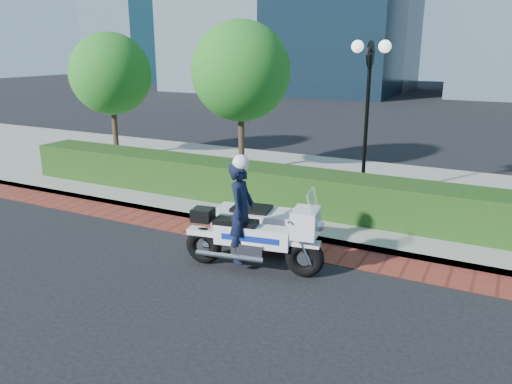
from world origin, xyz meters
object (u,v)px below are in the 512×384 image
at_px(tree_b, 241,71).
at_px(police_motorcycle, 253,225).
at_px(tree_a, 111,74).
at_px(lamppost, 368,96).

height_order(tree_b, police_motorcycle, tree_b).
height_order(tree_a, tree_b, tree_b).
bearing_deg(lamppost, police_motorcycle, -100.75).
bearing_deg(lamppost, tree_b, 163.89).
bearing_deg(tree_a, lamppost, -7.41).
distance_m(tree_b, police_motorcycle, 7.52).
relative_size(tree_a, tree_b, 0.94).
height_order(lamppost, tree_b, tree_b).
relative_size(lamppost, police_motorcycle, 1.50).
height_order(lamppost, tree_a, tree_a).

